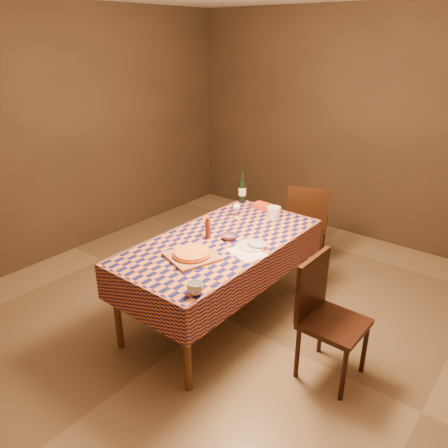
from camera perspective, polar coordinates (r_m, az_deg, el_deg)
The scene contains 16 objects.
room at distance 3.45m, azimuth -0.52°, elevation 6.61°, with size 5.00×5.10×2.70m.
dining_table at distance 3.70m, azimuth -0.49°, elevation -3.18°, with size 0.94×1.84×0.77m.
cutting_board at distance 3.38m, azimuth -4.22°, elevation -4.25°, with size 0.35×0.35×0.02m, color #A16F4B.
pizza at distance 3.37m, azimuth -4.23°, elevation -3.87°, with size 0.32×0.32×0.03m.
pepper_mill at distance 3.67m, azimuth -2.12°, elevation -0.56°, with size 0.06×0.06×0.19m.
bowl at distance 3.67m, azimuth 0.64°, elevation -1.68°, with size 0.13×0.13×0.04m, color #624552.
wine_glass at distance 4.08m, azimuth 1.64°, elevation 2.17°, with size 0.07×0.07×0.14m.
wine_bottle at distance 4.48m, azimuth 2.39°, elevation 4.38°, with size 0.09×0.09×0.32m.
deli_tub at distance 4.11m, azimuth 6.53°, elevation 1.48°, with size 0.13×0.13×0.11m, color silver.
takeout_container at distance 4.35m, azimuth 5.02°, elevation 2.37°, with size 0.18×0.12×0.04m, color #BD3A18.
white_plate at distance 3.56m, azimuth 3.73°, elevation -2.82°, with size 0.24×0.24×0.01m, color silver.
tumbler at distance 2.92m, azimuth -3.80°, elevation -8.40°, with size 0.11×0.11×0.08m, color silver.
flour_patch at distance 3.46m, azimuth 2.94°, elevation -3.74°, with size 0.28×0.22×0.00m, color white.
flour_bag at distance 3.55m, azimuth 4.34°, elevation -2.58°, with size 0.18×0.14×0.05m, color #9EABCA.
chair_far at distance 4.77m, azimuth 10.79°, elevation 0.47°, with size 0.55×0.56×0.93m.
chair_right at distance 3.28m, azimuth 13.01°, elevation -11.05°, with size 0.43×0.42×0.93m.
Camera 1 is at (2.09, -2.56, 2.34)m, focal length 35.00 mm.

